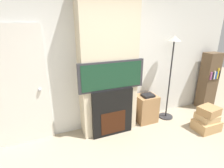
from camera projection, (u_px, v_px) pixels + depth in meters
name	position (u px, v px, depth m)	size (l,w,h in m)	color
wall_back	(104.00, 61.00, 3.30)	(6.00, 0.06, 2.70)	silver
chimney_breast	(108.00, 63.00, 3.11)	(1.04, 0.37, 2.70)	beige
fireplace	(112.00, 112.00, 3.25)	(0.78, 0.15, 0.91)	black
television	(112.00, 76.00, 3.01)	(1.20, 0.07, 0.51)	#2D2D33
floor_lamp	(172.00, 63.00, 3.57)	(0.31, 0.31, 1.79)	#262628
box_stack	(207.00, 120.00, 3.44)	(0.48, 0.39, 0.49)	tan
media_stand	(146.00, 108.00, 3.74)	(0.43, 0.37, 0.64)	#997047
bookshelf	(208.00, 81.00, 4.25)	(0.38, 0.30, 1.38)	brown
entry_door	(18.00, 89.00, 2.82)	(0.93, 0.09, 2.02)	silver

